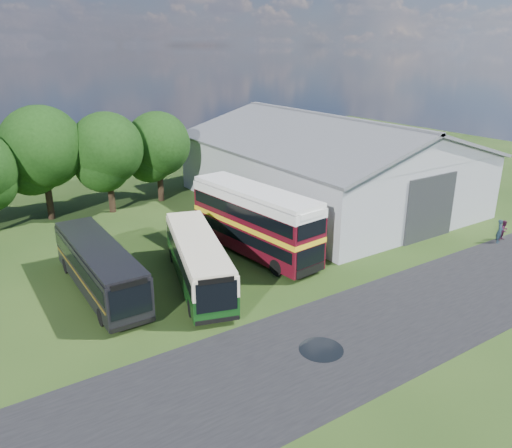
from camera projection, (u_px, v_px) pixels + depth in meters
ground at (306, 315)px, 27.51m from camera, size 120.00×120.00×0.00m
asphalt_road at (385, 323)px, 26.71m from camera, size 60.00×8.00×0.02m
puddle at (321, 350)px, 24.37m from camera, size 2.20×2.20×0.01m
storage_shed at (326, 158)px, 46.44m from camera, size 18.80×24.80×8.15m
tree_mid at (42, 147)px, 40.76m from camera, size 6.80×6.80×9.60m
tree_right_a at (107, 149)px, 42.74m from camera, size 6.26×6.26×8.83m
tree_right_b at (158, 144)px, 46.04m from camera, size 5.98×5.98×8.45m
shrub_front at (315, 257)px, 35.13m from camera, size 1.70×1.70×1.70m
shrub_mid at (297, 248)px, 36.70m from camera, size 1.60×1.60×1.60m
shrub_back at (281, 239)px, 38.27m from camera, size 1.80×1.80×1.80m
bus_green_single at (198, 260)px, 30.64m from camera, size 5.61×11.20×3.02m
bus_maroon_double at (255, 222)px, 34.97m from camera, size 4.02×11.39×4.79m
bus_dark_single at (99, 267)px, 29.61m from camera, size 2.65×11.02×3.03m
visitor_a at (500, 231)px, 37.30m from camera, size 0.79×0.67×1.83m
visitor_b at (504, 230)px, 37.88m from camera, size 0.78×0.62×1.56m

